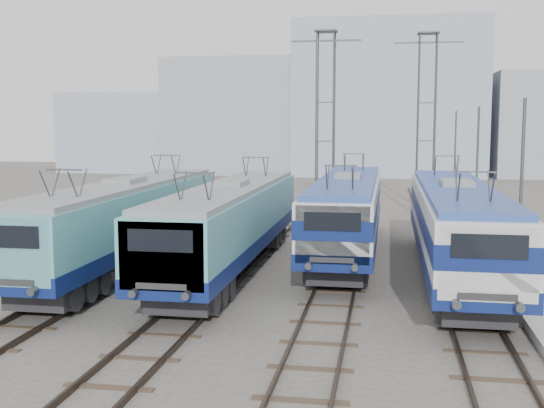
{
  "coord_description": "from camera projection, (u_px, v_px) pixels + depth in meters",
  "views": [
    {
      "loc": [
        4.08,
        -22.39,
        6.12
      ],
      "look_at": [
        -0.95,
        7.0,
        2.61
      ],
      "focal_mm": 45.0,
      "sensor_mm": 36.0,
      "label": 1
    }
  ],
  "objects": [
    {
      "name": "locomotive_far_left",
      "position": [
        124.0,
        217.0,
        28.37
      ],
      "size": [
        2.85,
        17.99,
        3.39
      ],
      "color": "#0D1B55",
      "rests_on": "ground"
    },
    {
      "name": "building_center",
      "position": [
        389.0,
        100.0,
        82.29
      ],
      "size": [
        22.0,
        14.0,
        18.0
      ],
      "primitive_type": "cube",
      "color": "#909DB0",
      "rests_on": "ground"
    },
    {
      "name": "building_west",
      "position": [
        243.0,
        117.0,
        85.53
      ],
      "size": [
        18.0,
        12.0,
        14.0
      ],
      "primitive_type": "cube",
      "color": "#8B919C",
      "rests_on": "ground"
    },
    {
      "name": "catenary_tower_west",
      "position": [
        325.0,
        116.0,
        44.07
      ],
      "size": [
        4.5,
        1.2,
        12.0
      ],
      "color": "#3F4247",
      "rests_on": "ground"
    },
    {
      "name": "locomotive_center_left",
      "position": [
        230.0,
        220.0,
        27.8
      ],
      "size": [
        2.8,
        17.69,
        3.33
      ],
      "color": "#0D1B55",
      "rests_on": "ground"
    },
    {
      "name": "platform",
      "position": [
        530.0,
        263.0,
        29.42
      ],
      "size": [
        4.0,
        70.0,
        0.3
      ],
      "primitive_type": "cube",
      "color": "#9E9E99",
      "rests_on": "ground"
    },
    {
      "name": "locomotive_center_right",
      "position": [
        347.0,
        207.0,
        31.6
      ],
      "size": [
        2.81,
        17.75,
        3.34
      ],
      "color": "#0D1B55",
      "rests_on": "ground"
    },
    {
      "name": "mast_front",
      "position": [
        521.0,
        200.0,
        23.42
      ],
      "size": [
        0.12,
        0.12,
        7.0
      ],
      "primitive_type": "cylinder",
      "color": "#3F4247",
      "rests_on": "ground"
    },
    {
      "name": "catenary_tower_east",
      "position": [
        426.0,
        116.0,
        44.94
      ],
      "size": [
        4.5,
        1.2,
        12.0
      ],
      "color": "#3F4247",
      "rests_on": "ground"
    },
    {
      "name": "ground",
      "position": [
        265.0,
        304.0,
        23.32
      ],
      "size": [
        160.0,
        160.0,
        0.0
      ],
      "primitive_type": "plane",
      "color": "#514C47"
    },
    {
      "name": "locomotive_far_right",
      "position": [
        456.0,
        221.0,
        26.75
      ],
      "size": [
        2.88,
        18.2,
        3.42
      ],
      "color": "#0D1B55",
      "rests_on": "ground"
    },
    {
      "name": "building_far_west",
      "position": [
        123.0,
        133.0,
        88.44
      ],
      "size": [
        14.0,
        10.0,
        10.0
      ],
      "primitive_type": "cube",
      "color": "#909DB0",
      "rests_on": "ground"
    },
    {
      "name": "mast_rear",
      "position": [
        455.0,
        162.0,
        46.92
      ],
      "size": [
        0.12,
        0.12,
        7.0
      ],
      "primitive_type": "cylinder",
      "color": "#3F4247",
      "rests_on": "ground"
    },
    {
      "name": "mast_mid",
      "position": [
        477.0,
        175.0,
        35.17
      ],
      "size": [
        0.12,
        0.12,
        7.0
      ],
      "primitive_type": "cylinder",
      "color": "#3F4247",
      "rests_on": "ground"
    }
  ]
}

